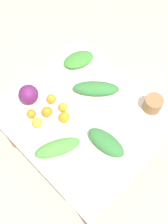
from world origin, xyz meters
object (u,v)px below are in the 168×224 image
(orange_1, at_px, (51,99))
(greens_bunch_chard, at_px, (96,88))
(greens_bunch_dandelion, at_px, (106,142))
(greens_bunch_scallion, at_px, (79,60))
(orange_5, at_px, (31,114))
(orange_0, at_px, (63,107))
(paper_bag, at_px, (153,104))
(orange_2, at_px, (47,112))
(orange_4, at_px, (65,117))
(greens_bunch_beet_tops, at_px, (58,148))
(cabbage_purple, at_px, (29,94))
(orange_3, at_px, (37,123))

(orange_1, bearing_deg, greens_bunch_chard, -119.91)
(greens_bunch_dandelion, distance_m, greens_bunch_scallion, 0.77)
(orange_5, bearing_deg, greens_bunch_dandelion, -157.97)
(greens_bunch_scallion, xyz_separation_m, orange_0, (-0.25, 0.41, 0.00))
(greens_bunch_dandelion, bearing_deg, paper_bag, -95.19)
(greens_bunch_scallion, height_order, orange_2, orange_2)
(paper_bag, distance_m, orange_4, 0.65)
(orange_1, bearing_deg, orange_5, 87.45)
(greens_bunch_beet_tops, xyz_separation_m, greens_bunch_scallion, (0.46, -0.65, -0.01))
(greens_bunch_dandelion, distance_m, orange_2, 0.48)
(paper_bag, height_order, greens_bunch_scallion, paper_bag)
(greens_bunch_beet_tops, relative_size, orange_5, 4.67)
(orange_4, bearing_deg, greens_bunch_scallion, -54.85)
(paper_bag, xyz_separation_m, greens_bunch_chard, (0.40, 0.19, -0.01))
(orange_1, relative_size, orange_2, 0.93)
(orange_0, bearing_deg, orange_5, 58.74)
(cabbage_purple, bearing_deg, orange_5, 146.16)
(cabbage_purple, height_order, greens_bunch_dandelion, cabbage_purple)
(orange_0, xyz_separation_m, orange_3, (0.03, 0.22, 0.00))
(greens_bunch_beet_tops, bearing_deg, paper_bag, -108.81)
(greens_bunch_beet_tops, height_order, orange_5, greens_bunch_beet_tops)
(greens_bunch_scallion, bearing_deg, orange_1, 107.88)
(greens_bunch_beet_tops, distance_m, orange_2, 0.29)
(orange_4, bearing_deg, orange_0, -35.31)
(paper_bag, distance_m, greens_bunch_chard, 0.44)
(greens_bunch_beet_tops, height_order, orange_0, greens_bunch_beet_tops)
(orange_0, bearing_deg, orange_3, 81.33)
(cabbage_purple, xyz_separation_m, orange_2, (-0.19, -0.01, -0.03))
(orange_1, bearing_deg, orange_2, 123.10)
(orange_1, relative_size, orange_4, 0.90)
(orange_3, bearing_deg, orange_5, -10.80)
(greens_bunch_beet_tops, relative_size, orange_4, 3.87)
(cabbage_purple, bearing_deg, greens_bunch_scallion, -89.29)
(orange_4, relative_size, orange_5, 1.21)
(paper_bag, xyz_separation_m, orange_4, (0.38, 0.53, -0.01))
(greens_bunch_chard, bearing_deg, paper_bag, -154.62)
(orange_1, bearing_deg, cabbage_purple, 39.70)
(orange_1, bearing_deg, greens_bunch_scallion, -72.12)
(cabbage_purple, xyz_separation_m, orange_4, (-0.32, -0.07, -0.03))
(paper_bag, height_order, orange_3, paper_bag)
(greens_bunch_beet_tops, height_order, greens_bunch_scallion, greens_bunch_beet_tops)
(greens_bunch_scallion, distance_m, orange_1, 0.44)
(greens_bunch_dandelion, height_order, orange_4, orange_4)
(orange_1, relative_size, orange_5, 1.09)
(greens_bunch_dandelion, bearing_deg, orange_1, 3.22)
(cabbage_purple, bearing_deg, orange_2, -177.12)
(greens_bunch_chard, distance_m, orange_3, 0.52)
(cabbage_purple, relative_size, greens_bunch_chard, 0.42)
(orange_2, bearing_deg, orange_5, 51.56)
(paper_bag, distance_m, orange_1, 0.75)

